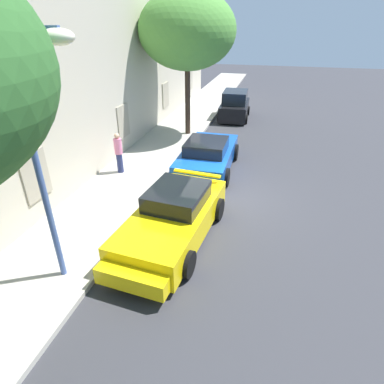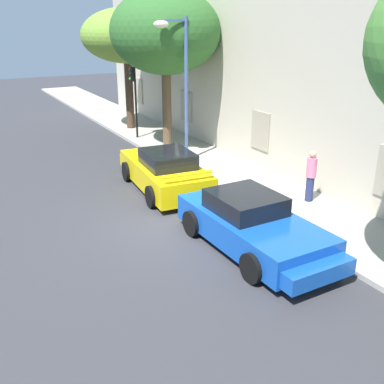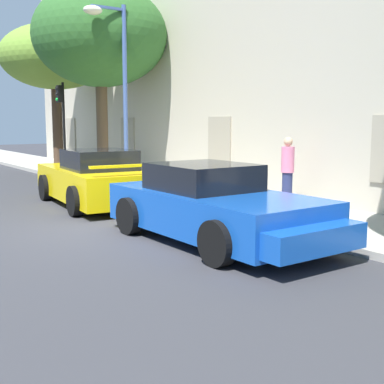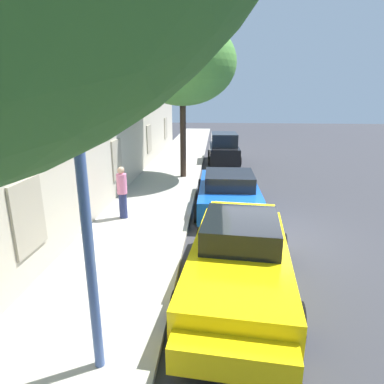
# 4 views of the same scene
# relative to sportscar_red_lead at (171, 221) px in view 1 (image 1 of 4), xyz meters

# --- Properties ---
(ground_plane) EXTENTS (80.00, 80.00, 0.00)m
(ground_plane) POSITION_rel_sportscar_red_lead_xyz_m (3.04, -0.97, -0.65)
(ground_plane) COLOR #333338
(sidewalk) EXTENTS (60.00, 3.00, 0.14)m
(sidewalk) POSITION_rel_sportscar_red_lead_xyz_m (3.04, 2.82, -0.58)
(sidewalk) COLOR #A8A399
(sidewalk) RESTS_ON ground
(sportscar_red_lead) EXTENTS (5.12, 2.52, 1.48)m
(sportscar_red_lead) POSITION_rel_sportscar_red_lead_xyz_m (0.00, 0.00, 0.00)
(sportscar_red_lead) COLOR yellow
(sportscar_red_lead) RESTS_ON ground
(sportscar_yellow_flank) EXTENTS (4.92, 2.29, 1.42)m
(sportscar_yellow_flank) POSITION_rel_sportscar_red_lead_xyz_m (5.44, 0.05, -0.02)
(sportscar_yellow_flank) COLOR #144CB2
(sportscar_yellow_flank) RESTS_ON ground
(hatchback_parked) EXTENTS (3.65, 1.99, 1.78)m
(hatchback_parked) POSITION_rel_sportscar_red_lead_xyz_m (13.80, 0.07, 0.15)
(hatchback_parked) COLOR black
(hatchback_parked) RESTS_ON ground
(tree_midblock) EXTENTS (4.80, 4.80, 7.04)m
(tree_midblock) POSITION_rel_sportscar_red_lead_xyz_m (9.54, 2.10, 4.66)
(tree_midblock) COLOR #38281E
(tree_midblock) RESTS_ON sidewalk
(street_lamp) EXTENTS (0.44, 1.42, 5.68)m
(street_lamp) POSITION_rel_sportscar_red_lead_xyz_m (-2.20, 1.73, 3.41)
(street_lamp) COLOR #3F5999
(street_lamp) RESTS_ON sidewalk
(pedestrian_admiring) EXTENTS (0.39, 0.39, 1.69)m
(pedestrian_admiring) POSITION_rel_sportscar_red_lead_xyz_m (3.78, 3.46, 0.36)
(pedestrian_admiring) COLOR navy
(pedestrian_admiring) RESTS_ON sidewalk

